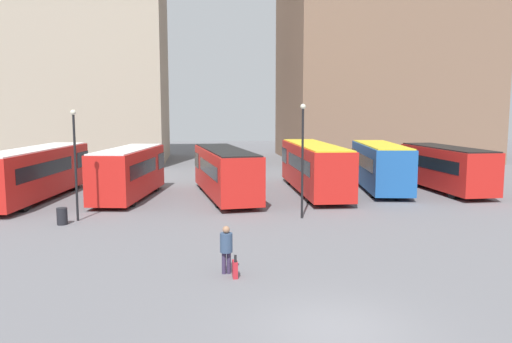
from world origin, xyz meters
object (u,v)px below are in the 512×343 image
traveler (226,245)px  trash_bin (62,216)px  lamp_post_0 (75,156)px  lamp_post_1 (303,152)px  bus_3 (313,166)px  bus_0 (35,172)px  bus_2 (225,171)px  bus_4 (380,165)px  suitcase (235,269)px  bus_1 (129,171)px  bus_5 (445,167)px

traveler → trash_bin: size_ratio=2.00×
traveler → lamp_post_0: lamp_post_0 is taller
lamp_post_1 → bus_3: bearing=72.7°
bus_0 → traveler: 19.71m
bus_2 → bus_4: 11.25m
bus_2 → suitcase: (-0.59, -16.12, -1.43)m
bus_4 → trash_bin: bearing=122.7°
suitcase → lamp_post_1: lamp_post_1 is taller
bus_1 → trash_bin: size_ratio=11.12×
bus_2 → lamp_post_1: bearing=-159.9°
bus_1 → traveler: bus_1 is taller
bus_1 → lamp_post_0: (-1.80, -6.62, 1.61)m
bus_0 → suitcase: bearing=-137.8°
bus_4 → bus_1: bearing=103.0°
bus_1 → bus_2: 6.17m
bus_5 → bus_3: bearing=84.1°
trash_bin → bus_5: bearing=17.5°
lamp_post_0 → bus_3: bearing=27.8°
bus_1 → bus_3: bus_3 is taller
trash_bin → lamp_post_1: bearing=0.3°
lamp_post_1 → bus_1: bearing=143.1°
lamp_post_0 → trash_bin: bearing=-124.4°
bus_2 → bus_5: size_ratio=1.21×
bus_4 → bus_5: (4.40, -1.02, -0.09)m
traveler → suitcase: bearing=-151.1°
trash_bin → lamp_post_0: bearing=55.6°
bus_3 → bus_4: size_ratio=1.23×
lamp_post_1 → trash_bin: lamp_post_1 is taller
bus_0 → traveler: size_ratio=7.39×
bus_2 → bus_3: (6.24, 1.15, 0.11)m
bus_2 → lamp_post_0: (-7.97, -6.35, 1.63)m
bus_0 → bus_2: 12.09m
bus_3 → lamp_post_0: (-14.21, -7.50, 1.52)m
bus_4 → lamp_post_1: (-7.49, -8.57, 1.72)m
bus_3 → bus_2: bearing=101.9°
bus_0 → lamp_post_1: 17.58m
bus_2 → traveler: (-0.85, -15.67, -0.72)m
suitcase → traveler: bearing=28.9°
bus_3 → trash_bin: (-14.77, -8.32, -1.41)m
trash_bin → bus_3: bearing=29.4°
bus_1 → lamp_post_1: lamp_post_1 is taller
bus_0 → bus_2: bus_0 is taller
bus_3 → bus_5: 9.34m
bus_3 → bus_4: (4.91, 0.31, -0.04)m
bus_3 → traveler: size_ratio=7.30×
bus_2 → lamp_post_1: (3.66, -7.11, 1.79)m
bus_0 → lamp_post_1: bearing=-108.2°
bus_3 → bus_0: bearing=93.4°
suitcase → lamp_post_1: size_ratio=0.14×
suitcase → bus_5: bearing=-46.1°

